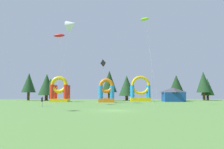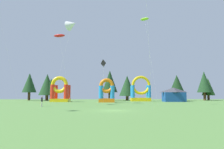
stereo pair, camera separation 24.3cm
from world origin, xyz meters
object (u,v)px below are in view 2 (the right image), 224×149
at_px(kite_white_delta, 72,25).
at_px(inflatable_yellow_castle, 141,92).
at_px(inflatable_red_slide, 60,92).
at_px(inflatable_orange_dome, 107,93).
at_px(festival_tent, 174,95).
at_px(kite_black_diamond, 104,64).
at_px(kite_lime_parafoil, 145,19).
at_px(person_left_edge, 42,100).
at_px(kite_red_parafoil, 59,36).

relative_size(kite_white_delta, inflatable_yellow_castle, 2.49).
bearing_deg(kite_white_delta, inflatable_red_slide, 111.73).
height_order(inflatable_red_slide, inflatable_yellow_castle, inflatable_yellow_castle).
height_order(inflatable_orange_dome, festival_tent, inflatable_orange_dome).
relative_size(kite_white_delta, inflatable_red_slide, 2.69).
bearing_deg(kite_white_delta, kite_black_diamond, 42.07).
distance_m(inflatable_orange_dome, inflatable_yellow_castle, 12.62).
xyz_separation_m(kite_white_delta, festival_tent, (26.10, 13.62, -15.29)).
height_order(kite_black_diamond, inflatable_yellow_castle, kite_black_diamond).
height_order(kite_black_diamond, kite_lime_parafoil, kite_lime_parafoil).
relative_size(kite_lime_parafoil, festival_tent, 3.02).
bearing_deg(inflatable_yellow_castle, person_left_edge, -127.55).
bearing_deg(person_left_edge, inflatable_yellow_castle, 154.25).
height_order(person_left_edge, inflatable_yellow_castle, inflatable_yellow_castle).
relative_size(kite_red_parafoil, festival_tent, 2.73).
bearing_deg(person_left_edge, kite_lime_parafoil, 115.58).
relative_size(kite_red_parafoil, kite_black_diamond, 1.51).
xyz_separation_m(kite_red_parafoil, festival_tent, (29.09, 12.20, -13.18)).
xyz_separation_m(kite_lime_parafoil, festival_tent, (10.94, 18.44, -14.81)).
bearing_deg(kite_lime_parafoil, inflatable_red_slide, 138.91).
relative_size(kite_black_diamond, kite_white_delta, 0.55).
height_order(inflatable_orange_dome, inflatable_yellow_castle, inflatable_yellow_castle).
bearing_deg(kite_lime_parafoil, person_left_edge, -166.23).
bearing_deg(kite_red_parafoil, kite_black_diamond, 25.98).
bearing_deg(inflatable_orange_dome, kite_black_diamond, -100.07).
relative_size(person_left_edge, inflatable_yellow_castle, 0.23).
distance_m(kite_white_delta, inflatable_red_slide, 20.10).
xyz_separation_m(kite_black_diamond, festival_tent, (19.18, 7.37, -7.58)).
relative_size(kite_black_diamond, inflatable_red_slide, 1.49).
height_order(kite_red_parafoil, kite_lime_parafoil, kite_lime_parafoil).
height_order(kite_lime_parafoil, festival_tent, kite_lime_parafoil).
distance_m(kite_lime_parafoil, inflatable_yellow_castle, 26.44).
distance_m(kite_red_parafoil, inflatable_yellow_castle, 28.85).
bearing_deg(kite_red_parafoil, inflatable_orange_dome, 38.51).
bearing_deg(inflatable_yellow_castle, kite_lime_parafoil, -96.05).
distance_m(kite_red_parafoil, inflatable_orange_dome, 18.59).
bearing_deg(kite_white_delta, inflatable_yellow_castle, 44.97).
bearing_deg(person_left_edge, kite_red_parafoil, -168.66).
distance_m(kite_lime_parafoil, kite_white_delta, 15.92).
bearing_deg(kite_red_parafoil, kite_white_delta, -25.41).
xyz_separation_m(person_left_edge, inflatable_red_slide, (-2.06, 22.17, 1.67)).
height_order(kite_lime_parafoil, person_left_edge, kite_lime_parafoil).
bearing_deg(inflatable_red_slide, person_left_edge, -84.68).
bearing_deg(inflatable_red_slide, kite_black_diamond, -28.83).
bearing_deg(inflatable_orange_dome, inflatable_yellow_castle, 37.68).
xyz_separation_m(kite_black_diamond, kite_white_delta, (-6.92, -6.25, 7.71)).
bearing_deg(inflatable_yellow_castle, kite_black_diamond, -133.29).
relative_size(kite_black_diamond, inflatable_yellow_castle, 1.38).
distance_m(kite_black_diamond, festival_tent, 21.90).
bearing_deg(kite_black_diamond, inflatable_orange_dome, 79.93).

